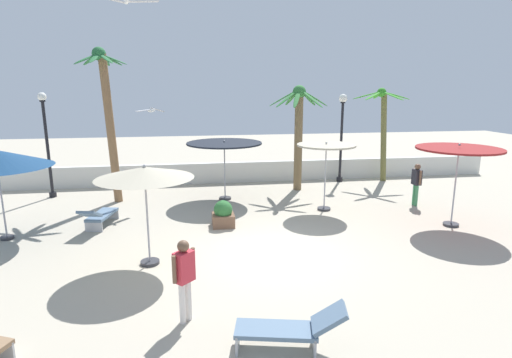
# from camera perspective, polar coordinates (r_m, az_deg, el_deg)

# --- Properties ---
(ground_plane) EXTENTS (56.00, 56.00, 0.00)m
(ground_plane) POSITION_cam_1_polar(r_m,az_deg,el_deg) (11.21, 2.51, -10.42)
(ground_plane) COLOR #B2A893
(boundary_wall) EXTENTS (25.20, 0.30, 0.95)m
(boundary_wall) POSITION_cam_1_polar(r_m,az_deg,el_deg) (19.34, -2.66, 0.97)
(boundary_wall) COLOR silver
(boundary_wall) RESTS_ON ground_plane
(patio_umbrella_1) EXTENTS (2.38, 2.38, 2.57)m
(patio_umbrella_1) POSITION_cam_1_polar(r_m,az_deg,el_deg) (10.28, -15.22, 0.71)
(patio_umbrella_1) COLOR #333338
(patio_umbrella_1) RESTS_ON ground_plane
(patio_umbrella_2) EXTENTS (2.08, 2.08, 2.51)m
(patio_umbrella_2) POSITION_cam_1_polar(r_m,az_deg,el_deg) (14.78, 9.73, 3.98)
(patio_umbrella_2) COLOR #333338
(patio_umbrella_2) RESTS_ON ground_plane
(patio_umbrella_3) EXTENTS (2.93, 2.93, 2.38)m
(patio_umbrella_3) POSITION_cam_1_polar(r_m,az_deg,el_deg) (16.06, -4.43, 4.67)
(patio_umbrella_3) COLOR #333338
(patio_umbrella_3) RESTS_ON ground_plane
(patio_umbrella_4) EXTENTS (2.58, 2.58, 2.68)m
(patio_umbrella_4) POSITION_cam_1_polar(r_m,az_deg,el_deg) (14.29, 26.35, 3.28)
(patio_umbrella_4) COLOR #333338
(patio_umbrella_4) RESTS_ON ground_plane
(palm_tree_0) EXTENTS (2.50, 2.63, 4.37)m
(palm_tree_0) POSITION_cam_1_polar(r_m,az_deg,el_deg) (20.11, 17.22, 7.51)
(palm_tree_0) COLOR brown
(palm_tree_0) RESTS_ON ground_plane
(palm_tree_1) EXTENTS (1.98, 1.99, 5.83)m
(palm_tree_1) POSITION_cam_1_polar(r_m,az_deg,el_deg) (16.51, -19.96, 9.07)
(palm_tree_1) COLOR brown
(palm_tree_1) RESTS_ON ground_plane
(palm_tree_2) EXTENTS (2.55, 2.50, 4.48)m
(palm_tree_2) POSITION_cam_1_polar(r_m,az_deg,el_deg) (17.63, 5.94, 7.47)
(palm_tree_2) COLOR brown
(palm_tree_2) RESTS_ON ground_plane
(lamp_post_0) EXTENTS (0.33, 0.33, 4.19)m
(lamp_post_0) POSITION_cam_1_polar(r_m,az_deg,el_deg) (18.31, -27.11, 5.09)
(lamp_post_0) COLOR black
(lamp_post_0) RESTS_ON ground_plane
(lamp_post_1) EXTENTS (0.38, 0.38, 4.08)m
(lamp_post_1) POSITION_cam_1_polar(r_m,az_deg,el_deg) (19.57, 11.84, 7.06)
(lamp_post_1) COLOR black
(lamp_post_1) RESTS_ON ground_plane
(lounge_chair_0) EXTENTS (0.94, 1.93, 0.82)m
(lounge_chair_0) POSITION_cam_1_polar(r_m,az_deg,el_deg) (14.03, -21.00, -4.73)
(lounge_chair_0) COLOR #B7B7BC
(lounge_chair_0) RESTS_ON ground_plane
(lounge_chair_2) EXTENTS (1.95, 0.95, 0.84)m
(lounge_chair_2) POSITION_cam_1_polar(r_m,az_deg,el_deg) (7.42, 4.78, -19.97)
(lounge_chair_2) COLOR #B7B7BC
(lounge_chair_2) RESTS_ON ground_plane
(guest_0) EXTENTS (0.24, 0.56, 1.61)m
(guest_0) POSITION_cam_1_polar(r_m,az_deg,el_deg) (16.50, 21.42, -0.20)
(guest_0) COLOR #3F8C59
(guest_0) RESTS_ON ground_plane
(guest_1) EXTENTS (0.43, 0.42, 1.64)m
(guest_1) POSITION_cam_1_polar(r_m,az_deg,el_deg) (7.99, -9.95, -12.76)
(guest_1) COLOR silver
(guest_1) RESTS_ON ground_plane
(seagull_0) EXTENTS (1.38, 0.45, 0.15)m
(seagull_0) POSITION_cam_1_polar(r_m,az_deg,el_deg) (10.10, -17.57, 22.57)
(seagull_0) COLOR white
(seagull_1) EXTENTS (1.00, 1.13, 0.19)m
(seagull_1) POSITION_cam_1_polar(r_m,az_deg,el_deg) (15.77, -14.42, 9.23)
(seagull_1) COLOR white
(planter) EXTENTS (0.70, 0.70, 0.85)m
(planter) POSITION_cam_1_polar(r_m,az_deg,el_deg) (13.28, -4.58, -4.95)
(planter) COLOR brown
(planter) RESTS_ON ground_plane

